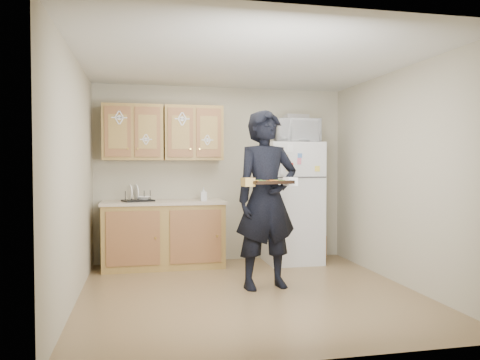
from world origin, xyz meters
name	(u,v)px	position (x,y,z in m)	size (l,w,h in m)	color
floor	(250,293)	(0.00, 0.00, 0.00)	(3.60, 3.60, 0.00)	brown
ceiling	(250,61)	(0.00, 0.00, 2.50)	(3.60, 3.60, 0.00)	silver
wall_back	(222,174)	(0.00, 1.80, 1.25)	(3.60, 0.04, 2.50)	#B0A88F
wall_front	(308,185)	(0.00, -1.80, 1.25)	(3.60, 0.04, 2.50)	#B0A88F
wall_left	(74,179)	(-1.80, 0.00, 1.25)	(0.04, 3.60, 2.50)	#B0A88F
wall_right	(401,177)	(1.80, 0.00, 1.25)	(0.04, 3.60, 2.50)	#B0A88F
refrigerator	(292,203)	(0.95, 1.43, 0.85)	(0.75, 0.70, 1.70)	silver
base_cabinet	(164,235)	(-0.85, 1.48, 0.43)	(1.60, 0.60, 0.86)	olive
countertop	(164,202)	(-0.85, 1.48, 0.88)	(1.64, 0.64, 0.04)	beige
upper_cab_left	(133,133)	(-1.25, 1.61, 1.83)	(0.80, 0.33, 0.75)	olive
upper_cab_right	(193,133)	(-0.43, 1.61, 1.83)	(0.80, 0.33, 0.75)	olive
cereal_box	(319,247)	(1.47, 1.67, 0.16)	(0.20, 0.07, 0.32)	gold
person	(266,199)	(0.23, 0.17, 1.00)	(0.73, 0.48, 2.00)	black
baking_tray	(270,183)	(0.19, -0.13, 1.20)	(0.44, 0.32, 0.04)	black
pizza_front_left	(264,182)	(0.10, -0.22, 1.22)	(0.15, 0.15, 0.02)	gold
pizza_front_right	(281,181)	(0.30, -0.18, 1.22)	(0.15, 0.15, 0.02)	gold
pizza_back_left	(258,181)	(0.07, -0.07, 1.22)	(0.15, 0.15, 0.02)	gold
pizza_back_right	(275,181)	(0.27, -0.04, 1.22)	(0.15, 0.15, 0.02)	gold
microwave	(297,131)	(1.00, 1.38, 1.86)	(0.59, 0.40, 0.33)	silver
foil_pan	(296,117)	(1.00, 1.41, 2.06)	(0.32, 0.22, 0.07)	silver
dish_rack	(138,196)	(-1.19, 1.47, 0.98)	(0.38, 0.29, 0.15)	black
bowl	(144,198)	(-1.11, 1.47, 0.94)	(0.19, 0.19, 0.05)	white
soap_bottle	(203,194)	(-0.32, 1.43, 0.99)	(0.08, 0.08, 0.18)	silver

